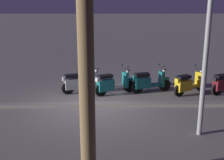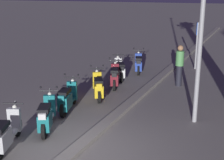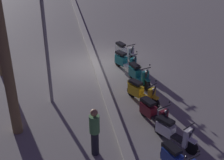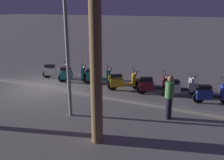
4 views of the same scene
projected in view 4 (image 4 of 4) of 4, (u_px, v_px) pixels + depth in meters
The scene contains 10 objects.
ground_plane at pixel (45, 87), 13.14m from camera, with size 200.00×200.00×0.00m, color gray.
curb_strip at pixel (45, 86), 13.15m from camera, with size 60.00×0.36×0.12m, color gray.
scooter_blue_gap_after_mid at pixel (210, 94), 10.87m from camera, with size 1.65×0.82×1.17m.
scooter_white_lead_nearest at pixel (179, 87), 11.78m from camera, with size 1.64×1.04×1.04m.
scooter_maroon_second_in_line at pixel (152, 85), 12.01m from camera, with size 1.69×0.87×1.17m.
scooter_yellow_mid_rear at pixel (122, 82), 12.62m from camera, with size 1.62×1.03×1.17m.
scooter_teal_far_back at pixel (97, 76), 13.55m from camera, with size 1.77×0.77×1.17m.
scooter_teal_mid_front at pixel (71, 74), 13.93m from camera, with size 1.70×0.98×1.17m.
scooter_silver_tail_end at pixel (55, 71), 14.71m from camera, with size 1.77×0.89×1.04m.
pedestrian_by_palm_tree at pixel (169, 96), 9.25m from camera, with size 0.34×0.34×1.75m.
Camera 4 is at (-8.50, 9.80, 4.23)m, focal length 38.77 mm.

